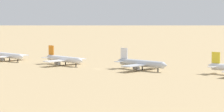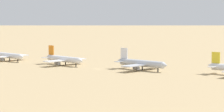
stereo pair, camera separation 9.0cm
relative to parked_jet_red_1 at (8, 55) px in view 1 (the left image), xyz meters
name	(u,v)px [view 1 (the left image)]	position (x,y,z in m)	size (l,w,h in m)	color
ground	(98,69)	(72.16, -4.26, -3.50)	(4000.00, 4000.00, 0.00)	tan
ridge_far_west	(191,7)	(-342.26, 986.58, 30.58)	(365.20, 276.68, 68.16)	slate
parked_jet_red_1	(8,55)	(0.00, 0.00, 0.00)	(32.18, 27.46, 10.67)	white
parked_jet_orange_2	(64,59)	(45.05, 0.05, 0.11)	(33.09, 28.33, 11.00)	white
parked_jet_white_3	(141,63)	(95.06, 3.90, 0.25)	(34.54, 29.38, 11.42)	silver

